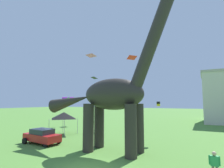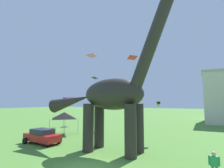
{
  "view_description": "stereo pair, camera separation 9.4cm",
  "coord_description": "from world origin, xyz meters",
  "px_view_note": "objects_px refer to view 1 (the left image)",
  "views": [
    {
      "loc": [
        6.9,
        -9.97,
        4.4
      ],
      "look_at": [
        -1.11,
        5.72,
        6.18
      ],
      "focal_mm": 28.62,
      "sensor_mm": 36.0,
      "label": 1
    },
    {
      "loc": [
        6.99,
        -9.92,
        4.4
      ],
      "look_at": [
        -1.11,
        5.72,
        6.18
      ],
      "focal_mm": 28.62,
      "sensor_mm": 36.0,
      "label": 2
    }
  ],
  "objects_px": {
    "person_vendor_side": "(215,163)",
    "kite_high_left": "(132,58)",
    "dinosaur_sculpture": "(113,94)",
    "parked_sedan_left": "(42,136)",
    "kite_mid_left": "(68,99)",
    "festival_canopy_tent": "(64,115)",
    "kite_high_right": "(94,78)",
    "kite_mid_right": "(91,56)",
    "kite_trailing": "(158,104)"
  },
  "relations": [
    {
      "from": "parked_sedan_left",
      "to": "kite_mid_left",
      "type": "xyz_separation_m",
      "value": [
        -7.3,
        12.37,
        4.24
      ]
    },
    {
      "from": "kite_high_left",
      "to": "kite_trailing",
      "type": "height_order",
      "value": "kite_high_left"
    },
    {
      "from": "kite_mid_right",
      "to": "person_vendor_side",
      "type": "bearing_deg",
      "value": -31.87
    },
    {
      "from": "person_vendor_side",
      "to": "festival_canopy_tent",
      "type": "xyz_separation_m",
      "value": [
        -17.71,
        7.19,
        1.58
      ]
    },
    {
      "from": "person_vendor_side",
      "to": "kite_trailing",
      "type": "height_order",
      "value": "kite_trailing"
    },
    {
      "from": "person_vendor_side",
      "to": "kite_high_left",
      "type": "xyz_separation_m",
      "value": [
        -12.51,
        20.22,
        12.1
      ]
    },
    {
      "from": "kite_high_left",
      "to": "kite_mid_left",
      "type": "height_order",
      "value": "kite_high_left"
    },
    {
      "from": "kite_high_left",
      "to": "kite_mid_left",
      "type": "distance_m",
      "value": 14.61
    },
    {
      "from": "parked_sedan_left",
      "to": "kite_trailing",
      "type": "distance_m",
      "value": 13.16
    },
    {
      "from": "dinosaur_sculpture",
      "to": "person_vendor_side",
      "type": "relative_size",
      "value": 8.91
    },
    {
      "from": "kite_high_right",
      "to": "kite_trailing",
      "type": "bearing_deg",
      "value": -35.98
    },
    {
      "from": "parked_sedan_left",
      "to": "kite_high_right",
      "type": "distance_m",
      "value": 21.07
    },
    {
      "from": "kite_mid_right",
      "to": "festival_canopy_tent",
      "type": "bearing_deg",
      "value": -148.91
    },
    {
      "from": "festival_canopy_tent",
      "to": "kite_mid_left",
      "type": "distance_m",
      "value": 9.21
    },
    {
      "from": "festival_canopy_tent",
      "to": "kite_mid_right",
      "type": "height_order",
      "value": "kite_mid_right"
    },
    {
      "from": "dinosaur_sculpture",
      "to": "kite_high_left",
      "type": "bearing_deg",
      "value": 102.2
    },
    {
      "from": "parked_sedan_left",
      "to": "kite_high_left",
      "type": "xyz_separation_m",
      "value": [
        3.34,
        18.38,
        12.26
      ]
    },
    {
      "from": "parked_sedan_left",
      "to": "kite_trailing",
      "type": "bearing_deg",
      "value": 36.71
    },
    {
      "from": "person_vendor_side",
      "to": "kite_mid_right",
      "type": "xyz_separation_m",
      "value": [
        -14.59,
        9.08,
        10.13
      ]
    },
    {
      "from": "festival_canopy_tent",
      "to": "kite_high_left",
      "type": "height_order",
      "value": "kite_high_left"
    },
    {
      "from": "person_vendor_side",
      "to": "kite_trailing",
      "type": "distance_m",
      "value": 10.29
    },
    {
      "from": "parked_sedan_left",
      "to": "kite_trailing",
      "type": "relative_size",
      "value": 8.49
    },
    {
      "from": "festival_canopy_tent",
      "to": "kite_high_left",
      "type": "distance_m",
      "value": 17.53
    },
    {
      "from": "dinosaur_sculpture",
      "to": "festival_canopy_tent",
      "type": "height_order",
      "value": "dinosaur_sculpture"
    },
    {
      "from": "parked_sedan_left",
      "to": "kite_high_right",
      "type": "xyz_separation_m",
      "value": [
        -5.38,
        18.39,
        8.77
      ]
    },
    {
      "from": "festival_canopy_tent",
      "to": "dinosaur_sculpture",
      "type": "bearing_deg",
      "value": -25.2
    },
    {
      "from": "dinosaur_sculpture",
      "to": "festival_canopy_tent",
      "type": "xyz_separation_m",
      "value": [
        -9.93,
        4.67,
        -2.57
      ]
    },
    {
      "from": "kite_high_right",
      "to": "kite_mid_left",
      "type": "distance_m",
      "value": 7.77
    },
    {
      "from": "dinosaur_sculpture",
      "to": "kite_high_right",
      "type": "distance_m",
      "value": 22.67
    },
    {
      "from": "person_vendor_side",
      "to": "kite_high_left",
      "type": "height_order",
      "value": "kite_high_left"
    },
    {
      "from": "kite_high_right",
      "to": "kite_trailing",
      "type": "relative_size",
      "value": 3.49
    },
    {
      "from": "kite_mid_right",
      "to": "kite_mid_left",
      "type": "height_order",
      "value": "kite_mid_right"
    },
    {
      "from": "kite_high_left",
      "to": "kite_trailing",
      "type": "bearing_deg",
      "value": -57.41
    },
    {
      "from": "kite_trailing",
      "to": "festival_canopy_tent",
      "type": "bearing_deg",
      "value": -174.52
    },
    {
      "from": "kite_high_left",
      "to": "kite_trailing",
      "type": "distance_m",
      "value": 16.58
    },
    {
      "from": "kite_high_right",
      "to": "kite_high_left",
      "type": "bearing_deg",
      "value": -0.04
    },
    {
      "from": "parked_sedan_left",
      "to": "kite_high_right",
      "type": "height_order",
      "value": "kite_high_right"
    },
    {
      "from": "dinosaur_sculpture",
      "to": "parked_sedan_left",
      "type": "relative_size",
      "value": 3.25
    },
    {
      "from": "dinosaur_sculpture",
      "to": "parked_sedan_left",
      "type": "xyz_separation_m",
      "value": [
        -8.06,
        -0.69,
        -4.31
      ]
    },
    {
      "from": "kite_mid_right",
      "to": "kite_mid_left",
      "type": "xyz_separation_m",
      "value": [
        -8.55,
        5.13,
        -6.04
      ]
    },
    {
      "from": "parked_sedan_left",
      "to": "dinosaur_sculpture",
      "type": "bearing_deg",
      "value": 10.41
    },
    {
      "from": "festival_canopy_tent",
      "to": "kite_trailing",
      "type": "bearing_deg",
      "value": 5.48
    },
    {
      "from": "dinosaur_sculpture",
      "to": "kite_mid_left",
      "type": "relative_size",
      "value": 6.29
    },
    {
      "from": "festival_canopy_tent",
      "to": "parked_sedan_left",
      "type": "bearing_deg",
      "value": -70.77
    },
    {
      "from": "kite_mid_left",
      "to": "kite_trailing",
      "type": "relative_size",
      "value": 4.38
    },
    {
      "from": "dinosaur_sculpture",
      "to": "person_vendor_side",
      "type": "height_order",
      "value": "dinosaur_sculpture"
    },
    {
      "from": "kite_high_left",
      "to": "kite_mid_right",
      "type": "height_order",
      "value": "kite_high_left"
    },
    {
      "from": "person_vendor_side",
      "to": "dinosaur_sculpture",
      "type": "bearing_deg",
      "value": -90.43
    },
    {
      "from": "person_vendor_side",
      "to": "kite_mid_left",
      "type": "distance_m",
      "value": 27.46
    },
    {
      "from": "dinosaur_sculpture",
      "to": "person_vendor_side",
      "type": "xyz_separation_m",
      "value": [
        7.78,
        -2.52,
        -4.15
      ]
    }
  ]
}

